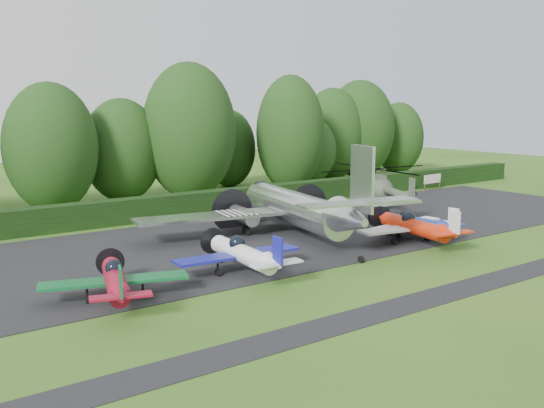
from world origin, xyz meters
TOP-DOWN VIEW (x-y plane):
  - ground at (0.00, 0.00)m, footprint 160.00×160.00m
  - apron at (0.00, 10.00)m, footprint 70.00×18.00m
  - taxiway_verge at (0.00, -6.00)m, footprint 70.00×2.00m
  - hedgerow at (0.00, 21.00)m, footprint 90.00×1.60m
  - transport_plane at (3.02, 9.32)m, footprint 23.15×17.75m
  - light_plane_red at (-13.55, 2.55)m, footprint 7.19×7.56m
  - light_plane_white at (-5.82, 3.10)m, footprint 7.65×8.05m
  - light_plane_orange at (7.81, 2.46)m, footprint 7.85×8.25m
  - light_plane_blue at (9.35, 4.02)m, footprint 6.84×7.19m
  - helicopter at (15.99, 14.44)m, footprint 11.68×13.67m
  - sign_board at (29.68, 19.02)m, footprint 3.09×0.12m
  - tree_0 at (30.92, 32.20)m, footprint 8.97×8.97m
  - tree_1 at (38.45, 32.42)m, footprint 6.86×6.86m
  - tree_3 at (-8.71, 29.61)m, footprint 8.14×8.14m
  - tree_4 at (-1.42, 31.53)m, footprint 7.67×7.67m
  - tree_5 at (16.25, 27.64)m, footprint 7.44×7.44m
  - tree_6 at (26.45, 32.41)m, footprint 7.92×7.92m
  - tree_9 at (4.65, 28.98)m, footprint 9.29×9.29m
  - tree_10 at (12.60, 34.46)m, footprint 6.14×6.14m
  - tree_13 at (19.25, 29.55)m, footprint 8.12×8.12m

SIDE VIEW (x-z plane):
  - ground at x=0.00m, z-range 0.00..0.00m
  - hedgerow at x=0.00m, z-range -1.00..1.00m
  - taxiway_verge at x=0.00m, z-range 0.00..0.00m
  - apron at x=0.00m, z-range 0.00..0.01m
  - light_plane_blue at x=9.35m, z-range -0.22..2.41m
  - light_plane_red at x=-13.55m, z-range -0.23..2.53m
  - sign_board at x=29.68m, z-range 0.31..2.04m
  - light_plane_white at x=-5.82m, z-range -0.25..2.70m
  - light_plane_orange at x=7.81m, z-range -0.25..2.76m
  - helicopter at x=15.99m, z-range 0.14..3.90m
  - transport_plane at x=3.02m, z-range -1.64..5.78m
  - tree_13 at x=19.25m, z-range -0.01..8.55m
  - tree_10 at x=12.60m, z-range -0.01..8.87m
  - tree_1 at x=38.45m, z-range -0.01..9.67m
  - tree_4 at x=-1.42m, z-range -0.01..10.10m
  - tree_6 at x=26.45m, z-range -0.01..11.46m
  - tree_3 at x=-8.71m, z-range -0.01..11.47m
  - tree_0 at x=30.92m, z-range -0.01..12.51m
  - tree_5 at x=16.25m, z-range -0.01..12.63m
  - tree_9 at x=4.65m, z-range -0.01..13.63m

